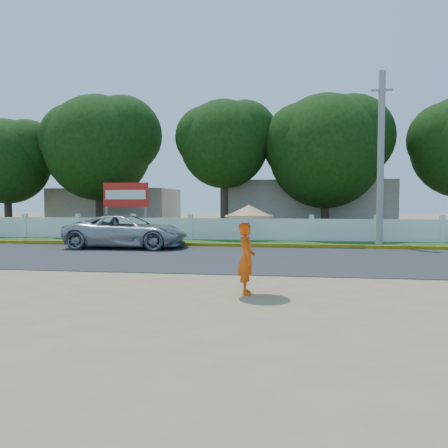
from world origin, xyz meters
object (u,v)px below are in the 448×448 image
at_px(utility_pole, 381,160).
at_px(billboard, 126,198).
at_px(vehicle, 127,231).
at_px(monk_with_parasol, 248,236).

height_order(utility_pole, billboard, utility_pole).
bearing_deg(billboard, vehicle, -69.01).
bearing_deg(billboard, monk_with_parasol, -60.21).
bearing_deg(billboard, utility_pole, -14.18).
distance_m(monk_with_parasol, billboard, 15.62).
xyz_separation_m(utility_pole, monk_with_parasol, (-4.80, -10.36, -2.50)).
bearing_deg(utility_pole, monk_with_parasol, -114.86).
bearing_deg(vehicle, monk_with_parasol, -146.79).
bearing_deg(utility_pole, billboard, 165.82).
distance_m(utility_pole, billboard, 13.04).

